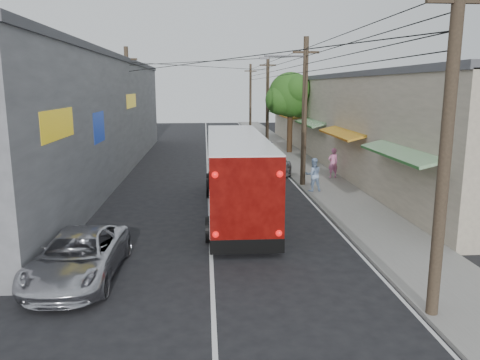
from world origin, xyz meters
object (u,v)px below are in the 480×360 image
(parked_suv, at_px, (266,158))
(pedestrian_near, at_px, (333,163))
(jeepney, at_px, (78,256))
(coach_bus, at_px, (236,173))
(parked_car_mid, at_px, (256,148))
(parked_car_far, at_px, (245,135))
(pedestrian_far, at_px, (313,175))

(parked_suv, height_order, pedestrian_near, pedestrian_near)
(jeepney, bearing_deg, parked_suv, 67.70)
(coach_bus, height_order, parked_car_mid, coach_bus)
(coach_bus, height_order, pedestrian_near, coach_bus)
(parked_car_far, height_order, pedestrian_far, pedestrian_far)
(coach_bus, bearing_deg, parked_car_mid, 81.28)
(jeepney, distance_m, pedestrian_far, 13.84)
(pedestrian_far, bearing_deg, parked_suv, -79.11)
(pedestrian_near, distance_m, pedestrian_far, 4.07)
(parked_car_mid, bearing_deg, pedestrian_near, -61.03)
(parked_suv, distance_m, parked_car_far, 15.73)
(jeepney, distance_m, parked_car_mid, 24.28)
(parked_car_far, height_order, pedestrian_near, pedestrian_near)
(parked_car_mid, distance_m, pedestrian_far, 12.82)
(coach_bus, distance_m, parked_car_far, 25.86)
(coach_bus, distance_m, pedestrian_far, 5.40)
(parked_car_far, xyz_separation_m, pedestrian_far, (1.60, -22.39, 0.19))
(parked_car_mid, relative_size, pedestrian_far, 2.63)
(coach_bus, height_order, pedestrian_far, coach_bus)
(coach_bus, bearing_deg, jeepney, -124.96)
(parked_car_mid, height_order, pedestrian_far, pedestrian_far)
(jeepney, relative_size, pedestrian_near, 2.75)
(pedestrian_near, bearing_deg, parked_suv, -57.26)
(coach_bus, height_order, jeepney, coach_bus)
(parked_car_far, bearing_deg, pedestrian_near, -77.36)
(coach_bus, distance_m, parked_suv, 10.35)
(coach_bus, bearing_deg, parked_suv, 75.89)
(jeepney, height_order, parked_car_far, parked_car_far)
(parked_suv, bearing_deg, parked_car_far, 86.14)
(jeepney, xyz_separation_m, pedestrian_far, (9.20, 10.34, 0.31))
(jeepney, xyz_separation_m, parked_suv, (7.60, 17.00, 0.16))
(parked_suv, xyz_separation_m, parked_car_mid, (0.00, 6.06, -0.06))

